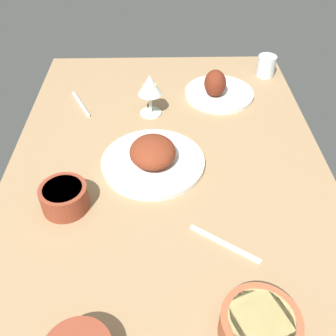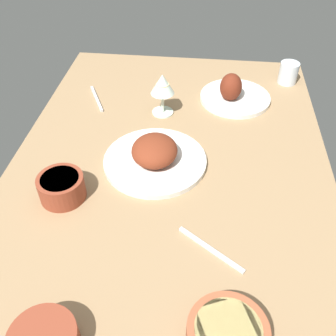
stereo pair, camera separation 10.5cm
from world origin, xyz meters
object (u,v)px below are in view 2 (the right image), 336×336
(wine_glass, at_px, (162,86))
(plate_near_viewer, at_px, (233,94))
(bowl_pasta, at_px, (227,336))
(water_tumbler, at_px, (288,73))
(fork_loose, at_px, (97,99))
(bowl_onions, at_px, (61,187))
(spoon_loose, at_px, (211,249))
(plate_far_side, at_px, (155,156))

(wine_glass, bearing_deg, plate_near_viewer, -66.40)
(bowl_pasta, bearing_deg, water_tumbler, -12.64)
(plate_near_viewer, distance_m, fork_loose, 0.47)
(bowl_onions, distance_m, spoon_loose, 0.40)
(spoon_loose, bearing_deg, plate_far_side, 155.62)
(water_tumbler, bearing_deg, plate_far_side, 140.21)
(wine_glass, bearing_deg, fork_loose, 77.06)
(plate_near_viewer, bearing_deg, spoon_loose, 174.89)
(bowl_onions, bearing_deg, bowl_pasta, -128.92)
(bowl_onions, distance_m, water_tumbler, 0.92)
(spoon_loose, bearing_deg, fork_loose, 160.10)
(fork_loose, bearing_deg, water_tumbler, 79.74)
(plate_near_viewer, relative_size, water_tumbler, 3.12)
(water_tumbler, bearing_deg, wine_glass, 120.14)
(plate_near_viewer, xyz_separation_m, plate_far_side, (-0.36, 0.22, -0.00))
(plate_near_viewer, xyz_separation_m, bowl_onions, (-0.51, 0.44, 0.01))
(wine_glass, xyz_separation_m, fork_loose, (0.05, 0.24, -0.10))
(plate_near_viewer, height_order, bowl_pasta, plate_near_viewer)
(water_tumbler, relative_size, fork_loose, 0.47)
(plate_far_side, relative_size, water_tumbler, 3.75)
(water_tumbler, bearing_deg, plate_near_viewer, 126.77)
(fork_loose, bearing_deg, plate_far_side, 12.01)
(plate_near_viewer, bearing_deg, bowl_onions, 139.38)
(water_tumbler, height_order, spoon_loose, water_tumbler)
(plate_far_side, bearing_deg, bowl_pasta, -157.91)
(fork_loose, bearing_deg, spoon_loose, 8.34)
(plate_far_side, xyz_separation_m, bowl_onions, (-0.15, 0.22, 0.01))
(bowl_pasta, relative_size, wine_glass, 1.05)
(bowl_onions, xyz_separation_m, wine_glass, (0.41, -0.21, 0.06))
(wine_glass, relative_size, fork_loose, 0.85)
(bowl_pasta, distance_m, spoon_loose, 0.21)
(plate_near_viewer, xyz_separation_m, wine_glass, (-0.10, 0.23, 0.07))
(plate_far_side, xyz_separation_m, fork_loose, (0.31, 0.25, -0.02))
(bowl_onions, bearing_deg, plate_far_side, -54.53)
(plate_near_viewer, relative_size, bowl_pasta, 1.63)
(bowl_pasta, distance_m, wine_glass, 0.77)
(plate_near_viewer, height_order, plate_far_side, plate_near_viewer)
(fork_loose, bearing_deg, bowl_pasta, 2.61)
(wine_glass, bearing_deg, bowl_onions, 153.23)
(bowl_onions, relative_size, spoon_loose, 0.65)
(plate_near_viewer, distance_m, bowl_pasta, 0.84)
(bowl_pasta, distance_m, bowl_onions, 0.53)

